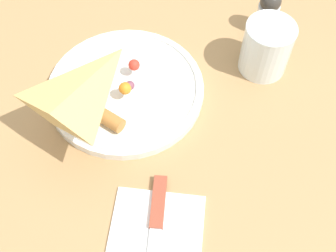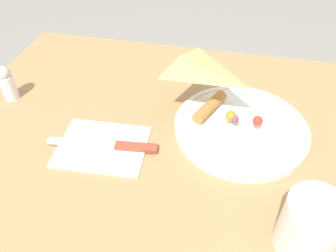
# 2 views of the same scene
# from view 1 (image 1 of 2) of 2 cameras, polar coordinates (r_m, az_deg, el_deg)

# --- Properties ---
(dining_table) EXTENTS (1.07, 0.76, 0.77)m
(dining_table) POSITION_cam_1_polar(r_m,az_deg,el_deg) (0.79, -1.17, -4.83)
(dining_table) COLOR #A87F51
(dining_table) RESTS_ON ground_plane
(plate_pizza) EXTENTS (0.27, 0.27, 0.05)m
(plate_pizza) POSITION_cam_1_polar(r_m,az_deg,el_deg) (0.72, -5.82, 5.18)
(plate_pizza) COLOR white
(plate_pizza) RESTS_ON dining_table
(milk_glass) EXTENTS (0.08, 0.08, 0.10)m
(milk_glass) POSITION_cam_1_polar(r_m,az_deg,el_deg) (0.75, 13.16, 10.23)
(milk_glass) COLOR white
(milk_glass) RESTS_ON dining_table
(napkin_folded) EXTENTS (0.17, 0.14, 0.00)m
(napkin_folded) POSITION_cam_1_polar(r_m,az_deg,el_deg) (0.60, -1.89, -16.19)
(napkin_folded) COLOR white
(napkin_folded) RESTS_ON dining_table
(butter_knife) EXTENTS (0.22, 0.04, 0.01)m
(butter_knife) POSITION_cam_1_polar(r_m,az_deg,el_deg) (0.60, -1.80, -15.01)
(butter_knife) COLOR #99422D
(butter_knife) RESTS_ON napkin_folded
(pepper_shaker) EXTENTS (0.04, 0.04, 0.09)m
(pepper_shaker) POSITION_cam_1_polar(r_m,az_deg,el_deg) (0.82, 13.40, 14.81)
(pepper_shaker) COLOR silver
(pepper_shaker) RESTS_ON dining_table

